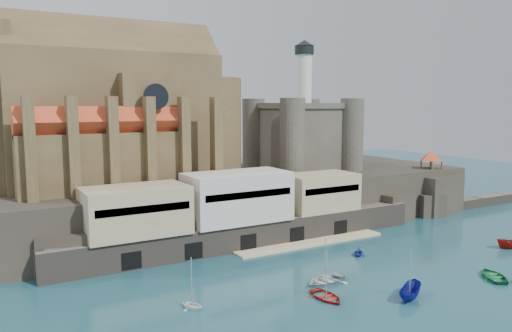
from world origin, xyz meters
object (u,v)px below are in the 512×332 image
object	(u,v)px
pavilion	(432,157)
boat_2	(409,298)
castle_keep	(301,132)
boat_0	(326,299)
church	(125,118)

from	to	relation	value
pavilion	boat_2	size ratio (longest dim) A/B	1.14
castle_keep	pavilion	distance (m)	30.50
castle_keep	boat_0	size ratio (longest dim) A/B	5.21
pavilion	boat_0	bearing A→B (deg)	-151.08
church	castle_keep	xyz separation A→B (m)	(40.21, -0.78, -3.81)
boat_2	boat_0	bearing A→B (deg)	32.76
castle_keep	boat_0	bearing A→B (deg)	-121.76
castle_keep	boat_2	bearing A→B (deg)	-110.20
castle_keep	church	bearing A→B (deg)	178.89
castle_keep	boat_2	world-z (taller)	castle_keep
church	pavilion	xyz separation A→B (m)	(66.13, -15.85, -9.40)
boat_2	castle_keep	bearing A→B (deg)	-47.60
castle_keep	pavilion	bearing A→B (deg)	-30.18
boat_0	boat_2	xyz separation A→B (m)	(9.27, -5.32, 0.00)
church	boat_2	size ratio (longest dim) A/B	8.36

